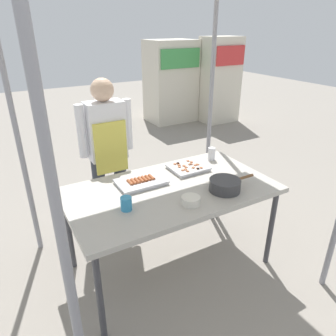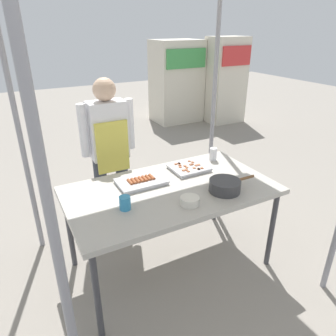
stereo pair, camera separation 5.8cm
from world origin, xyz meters
The scene contains 11 objects.
ground_plane centered at (0.00, 0.00, 0.00)m, with size 18.00×18.00×0.00m, color gray.
stall_table centered at (0.00, 0.00, 0.70)m, with size 1.60×0.90×0.75m.
tray_grilled_sausages centered at (-0.17, 0.18, 0.77)m, with size 0.38×0.25×0.05m.
tray_meat_skewers centered at (0.30, 0.22, 0.77)m, with size 0.31×0.27×0.04m.
cooking_wok centered at (0.33, -0.24, 0.80)m, with size 0.40×0.24×0.09m.
condiment_bowl centered at (0.00, -0.27, 0.78)m, with size 0.13×0.13×0.06m, color silver.
drink_cup_near_edge centered at (0.61, 0.30, 0.81)m, with size 0.07×0.07×0.12m, color white.
drink_cup_by_wok centered at (-0.42, -0.12, 0.80)m, with size 0.08×0.08×0.10m, color #338CBF.
vendor_woman centered at (-0.22, 0.81, 0.87)m, with size 0.52×0.22×1.49m.
neighbor_stall_left centered at (3.12, 3.37, 0.85)m, with size 0.74×0.58×1.69m.
neighbor_stall_right centered at (2.26, 3.90, 0.82)m, with size 0.96×0.76×1.63m.
Camera 1 is at (-1.08, -1.84, 1.90)m, focal length 33.38 mm.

